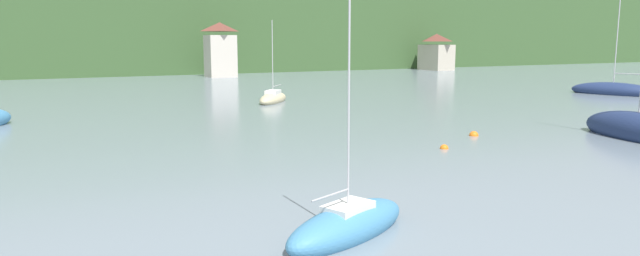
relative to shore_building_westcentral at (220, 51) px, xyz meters
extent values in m
cube|color=#38562D|center=(-12.17, 34.98, 5.13)|extent=(352.00, 57.24, 17.12)
ellipsoid|color=#264223|center=(8.82, 49.29, 2.57)|extent=(246.40, 40.07, 41.22)
cube|color=beige|center=(0.00, 0.00, -0.72)|extent=(3.53, 3.28, 5.42)
pyramid|color=brown|center=(0.00, 0.00, 3.06)|extent=(3.71, 3.45, 1.15)
cube|color=#BCB29E|center=(36.50, 0.99, -1.39)|extent=(3.48, 5.27, 4.07)
pyramid|color=brown|center=(36.50, 0.99, 1.77)|extent=(3.65, 5.53, 1.22)
ellipsoid|color=#CCBC8E|center=(-5.81, -31.29, -3.19)|extent=(4.27, 4.65, 1.03)
cylinder|color=#B7B7BC|center=(-5.81, -31.29, -0.03)|extent=(0.06, 0.06, 5.75)
cylinder|color=#ADADB2|center=(-5.11, -30.46, -2.22)|extent=(1.45, 1.69, 0.05)
cube|color=silver|center=(-5.81, -31.29, -2.70)|extent=(1.63, 1.68, 0.42)
ellipsoid|color=navy|center=(23.32, -39.52, -3.09)|extent=(4.32, 7.40, 1.48)
cylinder|color=#B7B7BC|center=(23.32, -39.52, 2.02)|extent=(0.09, 0.09, 9.42)
cylinder|color=#ADADB2|center=(23.70, -40.63, -1.56)|extent=(0.82, 2.23, 0.08)
ellipsoid|color=teal|center=(-15.95, -59.99, -3.19)|extent=(4.44, 2.90, 1.05)
cylinder|color=#B7B7BC|center=(-15.95, -59.99, -0.21)|extent=(0.05, 0.05, 5.40)
cylinder|color=#ADADB2|center=(-16.58, -60.26, -2.26)|extent=(1.28, 0.57, 0.05)
cube|color=silver|center=(-15.95, -59.99, -2.76)|extent=(1.48, 1.22, 0.29)
ellipsoid|color=navy|center=(3.47, -54.71, -3.02)|extent=(3.40, 6.80, 1.79)
sphere|color=orange|center=(-6.51, -52.34, -3.43)|extent=(0.38, 0.38, 0.38)
sphere|color=orange|center=(-2.95, -50.37, -3.43)|extent=(0.47, 0.47, 0.47)
camera|label=1|loc=(-22.67, -71.34, 1.30)|focal=31.46mm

